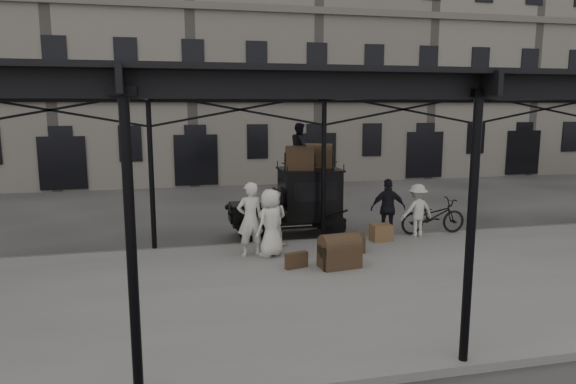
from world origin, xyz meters
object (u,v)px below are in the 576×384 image
porter_left (250,219)px  steamer_trunk_roof_near (299,160)px  bicycle (433,216)px  porter_official (388,208)px  taxi (300,199)px  steamer_trunk_platform (340,253)px

porter_left → steamer_trunk_roof_near: steamer_trunk_roof_near is taller
bicycle → porter_official: bearing=96.1°
porter_left → taxi: bearing=-139.3°
porter_official → bicycle: (1.61, 0.15, -0.35)m
porter_left → steamer_trunk_platform: (2.02, -1.52, -0.65)m
porter_official → porter_left: bearing=22.2°
taxi → bicycle: taxi is taller
taxi → porter_left: taxi is taller
steamer_trunk_platform → porter_left: bearing=134.9°
taxi → steamer_trunk_platform: (0.05, -3.89, -0.69)m
porter_left → bicycle: bearing=-179.2°
taxi → bicycle: 4.25m
porter_left → bicycle: size_ratio=0.94×
bicycle → porter_left: bearing=101.1°
porter_official → steamer_trunk_roof_near: (-2.50, 1.18, 1.43)m
steamer_trunk_platform → steamer_trunk_roof_near: bearing=83.8°
bicycle → steamer_trunk_roof_near: 4.59m
taxi → steamer_trunk_platform: size_ratio=3.70×
steamer_trunk_roof_near → porter_official: bearing=-15.5°
porter_official → steamer_trunk_roof_near: 3.11m
porter_left → steamer_trunk_platform: size_ratio=2.04×
porter_left → porter_official: (4.40, 0.95, -0.09)m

